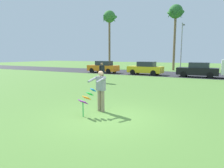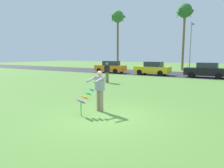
# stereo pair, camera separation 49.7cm
# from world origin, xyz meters

# --- Properties ---
(ground_plane) EXTENTS (120.00, 120.00, 0.00)m
(ground_plane) POSITION_xyz_m (0.00, 0.00, 0.00)
(ground_plane) COLOR #568438
(road_strip) EXTENTS (120.00, 8.00, 0.01)m
(road_strip) POSITION_xyz_m (0.00, 19.60, 0.01)
(road_strip) COLOR #2D2D33
(road_strip) RESTS_ON ground
(person_kite_flyer) EXTENTS (0.62, 0.71, 1.73)m
(person_kite_flyer) POSITION_xyz_m (-0.75, 0.62, 0.95)
(person_kite_flyer) COLOR gray
(person_kite_flyer) RESTS_ON ground
(kite_held) EXTENTS (0.58, 0.72, 1.06)m
(kite_held) POSITION_xyz_m (-0.90, -0.19, 0.70)
(kite_held) COLOR blue
(kite_held) RESTS_ON ground
(parked_car_orange) EXTENTS (4.24, 1.91, 1.60)m
(parked_car_orange) POSITION_xyz_m (-10.35, 17.20, 0.77)
(parked_car_orange) COLOR orange
(parked_car_orange) RESTS_ON ground
(parked_car_yellow) EXTENTS (4.26, 1.96, 1.60)m
(parked_car_yellow) POSITION_xyz_m (-4.38, 17.20, 0.77)
(parked_car_yellow) COLOR yellow
(parked_car_yellow) RESTS_ON ground
(parked_car_black) EXTENTS (4.22, 1.87, 1.60)m
(parked_car_black) POSITION_xyz_m (1.53, 17.20, 0.77)
(parked_car_black) COLOR black
(parked_car_black) RESTS_ON ground
(palm_tree_left_near) EXTENTS (2.58, 2.71, 10.17)m
(palm_tree_left_near) POSITION_xyz_m (-14.17, 25.95, 8.61)
(palm_tree_left_near) COLOR brown
(palm_tree_left_near) RESTS_ON ground
(palm_tree_right_near) EXTENTS (2.58, 2.71, 10.02)m
(palm_tree_right_near) POSITION_xyz_m (-2.87, 26.37, 8.48)
(palm_tree_right_near) COLOR brown
(palm_tree_right_near) RESTS_ON ground
(streetlight_pole) EXTENTS (0.24, 1.65, 7.00)m
(streetlight_pole) POSITION_xyz_m (-1.53, 24.83, 4.00)
(streetlight_pole) COLOR #9E9EA3
(streetlight_pole) RESTS_ON ground
(person_walker_near) EXTENTS (0.34, 0.54, 1.73)m
(person_walker_near) POSITION_xyz_m (-5.34, 8.44, 0.93)
(person_walker_near) COLOR gray
(person_walker_near) RESTS_ON ground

